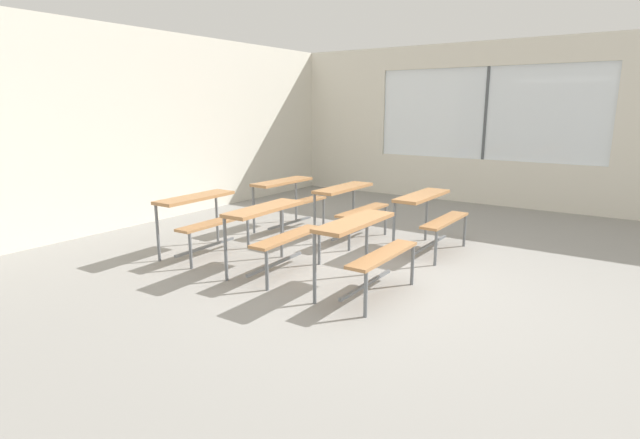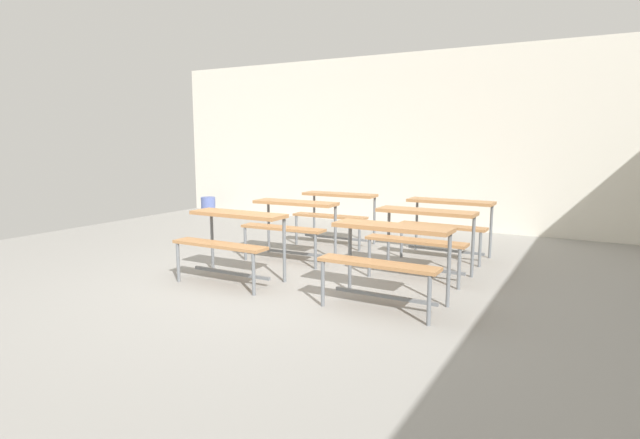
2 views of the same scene
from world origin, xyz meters
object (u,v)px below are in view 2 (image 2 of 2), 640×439
object	(u,v)px
desk_bench_r1c0	(291,216)
desk_bench_r1c1	(422,227)
desk_bench_r0c0	(232,230)
desk_bench_r0c1	(387,246)
trash_bin	(208,205)
desk_bench_r2c1	(447,215)
desk_bench_r2c0	(336,206)

from	to	relation	value
desk_bench_r1c0	desk_bench_r1c1	distance (m)	1.71
desk_bench_r1c1	desk_bench_r0c0	bearing A→B (deg)	-144.40
desk_bench_r0c1	desk_bench_r1c0	size ratio (longest dim) A/B	0.99
desk_bench_r1c0	trash_bin	size ratio (longest dim) A/B	3.22
desk_bench_r0c0	trash_bin	size ratio (longest dim) A/B	3.16
desk_bench_r2c1	desk_bench_r2c0	bearing A→B (deg)	178.86
desk_bench_r0c0	desk_bench_r1c1	xyz separation A→B (m)	(1.71, 1.19, 0.00)
desk_bench_r0c0	desk_bench_r1c0	distance (m)	1.17
desk_bench_r0c0	desk_bench_r2c0	distance (m)	2.34
desk_bench_r0c0	desk_bench_r0c1	xyz separation A→B (m)	(1.76, 0.03, 0.00)
desk_bench_r0c0	desk_bench_r2c1	world-z (taller)	same
desk_bench_r0c1	desk_bench_r1c0	xyz separation A→B (m)	(-1.75, 1.14, 0.00)
desk_bench_r0c1	trash_bin	xyz separation A→B (m)	(-5.47, 3.79, -0.39)
desk_bench_r0c1	desk_bench_r1c0	distance (m)	2.09
desk_bench_r2c1	desk_bench_r1c1	bearing A→B (deg)	-87.65
desk_bench_r0c1	desk_bench_r2c1	world-z (taller)	same
trash_bin	desk_bench_r0c0	bearing A→B (deg)	-45.81
desk_bench_r1c0	trash_bin	distance (m)	4.58
desk_bench_r0c0	desk_bench_r2c0	world-z (taller)	same
desk_bench_r1c0	desk_bench_r1c1	xyz separation A→B (m)	(1.71, 0.01, 0.00)
desk_bench_r0c1	desk_bench_r2c0	bearing A→B (deg)	127.35
desk_bench_r0c1	desk_bench_r2c0	distance (m)	2.87
desk_bench_r1c1	desk_bench_r2c1	world-z (taller)	same
desk_bench_r2c0	desk_bench_r1c1	bearing A→B (deg)	-36.11
desk_bench_r0c1	trash_bin	world-z (taller)	desk_bench_r0c1
desk_bench_r1c0	desk_bench_r2c0	size ratio (longest dim) A/B	1.01
desk_bench_r1c1	desk_bench_r2c1	size ratio (longest dim) A/B	0.99
desk_bench_r1c0	desk_bench_r0c0	bearing A→B (deg)	-92.43
desk_bench_r0c0	desk_bench_r0c1	bearing A→B (deg)	1.17
desk_bench_r0c1	desk_bench_r2c1	bearing A→B (deg)	92.31
desk_bench_r2c1	trash_bin	size ratio (longest dim) A/B	3.20
desk_bench_r0c1	desk_bench_r1c1	world-z (taller)	same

